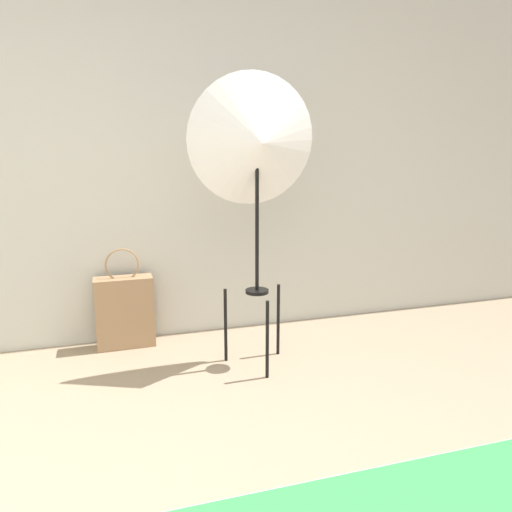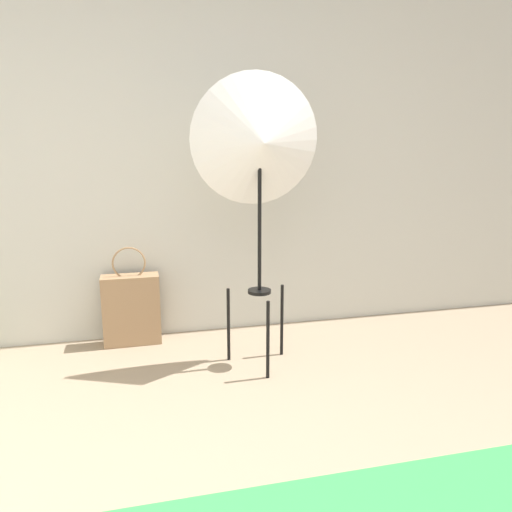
% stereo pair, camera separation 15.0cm
% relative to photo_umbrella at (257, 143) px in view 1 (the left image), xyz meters
% --- Properties ---
extents(wall_back, '(8.00, 0.05, 2.60)m').
position_rel_photo_umbrella_xyz_m(wall_back, '(-0.41, 0.67, -0.02)').
color(wall_back, beige).
rests_on(wall_back, ground_plane).
extents(photo_umbrella, '(0.76, 0.35, 1.71)m').
position_rel_photo_umbrella_xyz_m(photo_umbrella, '(0.00, 0.00, 0.00)').
color(photo_umbrella, black).
rests_on(photo_umbrella, ground_plane).
extents(tote_bag, '(0.37, 0.15, 0.66)m').
position_rel_photo_umbrella_xyz_m(tote_bag, '(-0.75, 0.52, -1.08)').
color(tote_bag, '#9E7A56').
rests_on(tote_bag, ground_plane).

